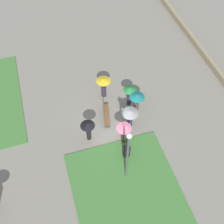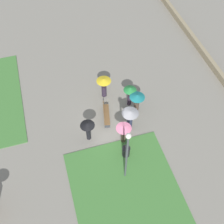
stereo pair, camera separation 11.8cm
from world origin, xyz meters
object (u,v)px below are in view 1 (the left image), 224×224
object	(u,v)px
park_bench	(105,114)
crowd_person_grey	(130,116)
trash_bin	(126,152)
crowd_person_black	(88,127)
crowd_person_green	(130,92)
lamp_post	(128,152)
crowd_person_teal	(137,100)
crowd_person_pink	(124,130)
crowd_person_yellow	(104,85)

from	to	relation	value
park_bench	crowd_person_grey	size ratio (longest dim) A/B	1.07
park_bench	trash_bin	bearing A→B (deg)	-160.17
crowd_person_black	crowd_person_green	bearing A→B (deg)	130.95
lamp_post	crowd_person_green	xyz separation A→B (m)	(5.57, -2.16, -1.74)
crowd_person_teal	crowd_person_pink	size ratio (longest dim) A/B	0.99
park_bench	crowd_person_grey	bearing A→B (deg)	-118.55
lamp_post	crowd_person_yellow	bearing A→B (deg)	-4.55
park_bench	crowd_person_pink	size ratio (longest dim) A/B	1.03
crowd_person_grey	trash_bin	bearing A→B (deg)	-122.74
crowd_person_grey	crowd_person_yellow	size ratio (longest dim) A/B	0.99
trash_bin	crowd_person_grey	xyz separation A→B (m)	(2.16, -0.97, 0.80)
crowd_person_pink	trash_bin	bearing A→B (deg)	-174.84
crowd_person_green	crowd_person_pink	bearing A→B (deg)	-170.20
crowd_person_grey	crowd_person_yellow	distance (m)	3.52
crowd_person_black	crowd_person_green	xyz separation A→B (m)	(2.14, -3.71, -0.00)
crowd_person_pink	crowd_person_grey	bearing A→B (deg)	-23.73
trash_bin	crowd_person_grey	world-z (taller)	crowd_person_grey
crowd_person_green	crowd_person_yellow	bearing A→B (deg)	84.76
park_bench	crowd_person_green	size ratio (longest dim) A/B	1.04
crowd_person_grey	crowd_person_teal	xyz separation A→B (m)	(1.20, -0.94, 0.05)
trash_bin	crowd_person_teal	xyz separation A→B (m)	(3.36, -1.91, 0.85)
crowd_person_grey	crowd_person_green	size ratio (longest dim) A/B	0.97
crowd_person_yellow	crowd_person_pink	distance (m)	4.45
park_bench	crowd_person_black	size ratio (longest dim) A/B	1.04
park_bench	trash_bin	size ratio (longest dim) A/B	2.07
trash_bin	crowd_person_yellow	distance (m)	5.61
lamp_post	crowd_person_grey	world-z (taller)	lamp_post
crowd_person_black	crowd_person_teal	world-z (taller)	crowd_person_teal
crowd_person_grey	crowd_person_yellow	bearing A→B (deg)	96.82
crowd_person_pink	crowd_person_teal	bearing A→B (deg)	-24.03
trash_bin	crowd_person_black	xyz separation A→B (m)	(2.03, 2.07, 0.92)
crowd_person_pink	crowd_person_green	bearing A→B (deg)	-12.04
park_bench	crowd_person_black	bearing A→B (deg)	142.20
crowd_person_teal	crowd_person_yellow	bearing A→B (deg)	-39.19
park_bench	crowd_person_green	xyz separation A→B (m)	(0.78, -2.11, 0.91)
crowd_person_black	crowd_person_teal	xyz separation A→B (m)	(1.33, -3.98, -0.07)
crowd_person_teal	crowd_person_yellow	world-z (taller)	crowd_person_teal
crowd_person_green	crowd_person_pink	world-z (taller)	crowd_person_pink
crowd_person_teal	crowd_person_green	size ratio (longest dim) A/B	1.00
park_bench	trash_bin	xyz separation A→B (m)	(-3.39, -0.46, -0.00)
trash_bin	park_bench	bearing A→B (deg)	7.76
crowd_person_black	crowd_person_pink	bearing A→B (deg)	78.58
trash_bin	crowd_person_grey	size ratio (longest dim) A/B	0.52
park_bench	crowd_person_green	bearing A→B (deg)	-57.58
crowd_person_teal	crowd_person_black	bearing A→B (deg)	28.80
park_bench	crowd_person_green	distance (m)	2.43
crowd_person_grey	crowd_person_pink	distance (m)	1.33
park_bench	crowd_person_black	world-z (taller)	crowd_person_black
lamp_post	crowd_person_green	size ratio (longest dim) A/B	2.64
crowd_person_green	crowd_person_grey	bearing A→B (deg)	-162.94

